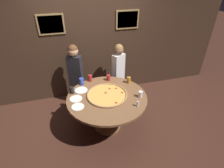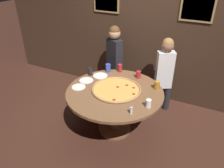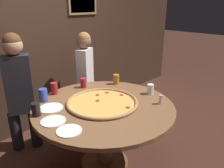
{
  "view_description": "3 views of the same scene",
  "coord_description": "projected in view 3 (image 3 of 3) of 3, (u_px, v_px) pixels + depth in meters",
  "views": [
    {
      "loc": [
        -0.59,
        -2.45,
        2.61
      ],
      "look_at": [
        0.11,
        0.04,
        0.96
      ],
      "focal_mm": 28.0,
      "sensor_mm": 36.0,
      "label": 1
    },
    {
      "loc": [
        1.18,
        -2.46,
        2.42
      ],
      "look_at": [
        -0.02,
        -0.04,
        0.87
      ],
      "focal_mm": 35.0,
      "sensor_mm": 36.0,
      "label": 2
    },
    {
      "loc": [
        -1.38,
        -1.47,
        1.72
      ],
      "look_at": [
        0.09,
        -0.02,
        0.95
      ],
      "focal_mm": 35.0,
      "sensor_mm": 36.0,
      "label": 3
    }
  ],
  "objects": [
    {
      "name": "drink_cup_by_shaker",
      "position": [
        54.0,
        88.0,
        2.47
      ],
      "size": [
        0.07,
        0.07,
        0.14
      ],
      "primitive_type": "cylinder",
      "color": "#B22328",
      "rests_on": "dining_table"
    },
    {
      "name": "drink_cup_near_right",
      "position": [
        83.0,
        83.0,
        2.67
      ],
      "size": [
        0.07,
        0.07,
        0.12
      ],
      "primitive_type": "cylinder",
      "color": "#B22328",
      "rests_on": "dining_table"
    },
    {
      "name": "condiment_shaker",
      "position": [
        160.0,
        99.0,
        2.23
      ],
      "size": [
        0.04,
        0.04,
        0.1
      ],
      "color": "silver",
      "rests_on": "dining_table"
    },
    {
      "name": "white_plate_right_side",
      "position": [
        69.0,
        131.0,
        1.77
      ],
      "size": [
        0.21,
        0.21,
        0.01
      ],
      "primitive_type": "cylinder",
      "color": "white",
      "rests_on": "dining_table"
    },
    {
      "name": "drink_cup_near_left",
      "position": [
        150.0,
        89.0,
        2.48
      ],
      "size": [
        0.07,
        0.07,
        0.12
      ],
      "primitive_type": "cylinder",
      "color": "white",
      "rests_on": "dining_table"
    },
    {
      "name": "dining_table",
      "position": [
        104.0,
        118.0,
        2.28
      ],
      "size": [
        1.43,
        1.43,
        0.74
      ],
      "color": "brown",
      "rests_on": "ground_plane"
    },
    {
      "name": "white_plate_beside_cup",
      "position": [
        53.0,
        121.0,
        1.91
      ],
      "size": [
        0.22,
        0.22,
        0.01
      ],
      "primitive_type": "cylinder",
      "color": "white",
      "rests_on": "dining_table"
    },
    {
      "name": "drink_cup_front_edge",
      "position": [
        116.0,
        79.0,
        2.78
      ],
      "size": [
        0.08,
        0.08,
        0.12
      ],
      "primitive_type": "cylinder",
      "color": "#BC7A23",
      "rests_on": "dining_table"
    },
    {
      "name": "diner_side_left",
      "position": [
        85.0,
        73.0,
        3.15
      ],
      "size": [
        0.35,
        0.27,
        1.35
      ],
      "rotation": [
        0.0,
        0.0,
        -2.64
      ],
      "color": "#232328",
      "rests_on": "ground_plane"
    },
    {
      "name": "drink_cup_centre_back",
      "position": [
        36.0,
        109.0,
        1.99
      ],
      "size": [
        0.08,
        0.08,
        0.13
      ],
      "primitive_type": "cylinder",
      "color": "black",
      "rests_on": "dining_table"
    },
    {
      "name": "white_plate_far_back",
      "position": [
        51.0,
        108.0,
        2.15
      ],
      "size": [
        0.24,
        0.24,
        0.01
      ],
      "primitive_type": "cylinder",
      "color": "white",
      "rests_on": "dining_table"
    },
    {
      "name": "back_wall",
      "position": [
        35.0,
        36.0,
        2.89
      ],
      "size": [
        6.4,
        0.08,
        2.6
      ],
      "color": "#3D281C",
      "rests_on": "ground_plane"
    },
    {
      "name": "drink_cup_beside_pizza",
      "position": [
        43.0,
        95.0,
        2.29
      ],
      "size": [
        0.09,
        0.09,
        0.14
      ],
      "primitive_type": "cylinder",
      "color": "#384CB7",
      "rests_on": "dining_table"
    },
    {
      "name": "ground_plane",
      "position": [
        105.0,
        163.0,
        2.49
      ],
      "size": [
        24.0,
        24.0,
        0.0
      ],
      "primitive_type": "plane",
      "color": "#422319"
    },
    {
      "name": "diner_side_right",
      "position": [
        19.0,
        87.0,
        2.5
      ],
      "size": [
        0.38,
        0.27,
        1.43
      ],
      "rotation": [
        0.0,
        0.0,
        2.68
      ],
      "color": "#232328",
      "rests_on": "ground_plane"
    },
    {
      "name": "giant_pizza",
      "position": [
        102.0,
        102.0,
        2.25
      ],
      "size": [
        0.74,
        0.74,
        0.03
      ],
      "color": "#E5A84C",
      "rests_on": "dining_table"
    }
  ]
}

